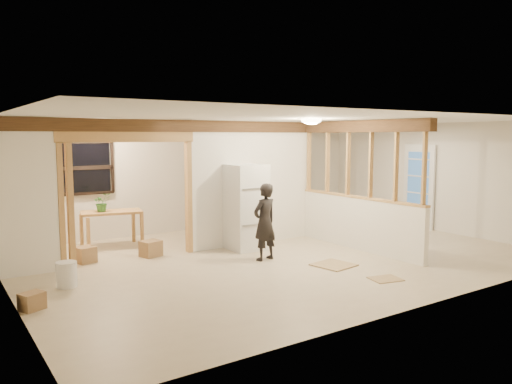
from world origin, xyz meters
TOP-DOWN VIEW (x-y plane):
  - floor at (0.00, 0.00)m, footprint 9.00×6.50m
  - ceiling at (0.00, 0.00)m, footprint 9.00×6.50m
  - wall_back at (0.00, 3.25)m, footprint 9.00×0.01m
  - wall_front at (0.00, -3.25)m, footprint 9.00×0.01m
  - wall_left at (-4.50, 0.00)m, footprint 0.01×6.50m
  - wall_right at (4.50, 0.00)m, footprint 0.01×6.50m
  - partition_left_stub at (-4.05, 1.20)m, footprint 0.90×0.12m
  - partition_center at (0.20, 1.20)m, footprint 2.80×0.12m
  - doorway_frame at (-2.40, 1.20)m, footprint 2.46×0.14m
  - header_beam_back at (-1.00, 1.20)m, footprint 7.00×0.18m
  - header_beam_right at (1.60, -0.40)m, footprint 0.18×3.30m
  - pony_wall at (1.60, -0.40)m, footprint 0.12×3.20m
  - stud_partition at (1.60, -0.40)m, footprint 0.14×3.20m
  - window_back at (-2.60, 3.17)m, footprint 1.12×0.10m
  - french_door at (4.42, 0.40)m, footprint 0.12×0.86m
  - ceiling_dome_main at (0.30, -0.50)m, footprint 0.36×0.36m
  - ceiling_dome_util at (-2.50, 2.30)m, footprint 0.32×0.32m
  - hanging_bulb at (-2.00, 1.60)m, footprint 0.07×0.07m
  - refrigerator at (-0.21, 0.81)m, footprint 0.68×0.66m
  - woman at (-0.41, -0.11)m, footprint 0.55×0.42m
  - work_table at (-2.33, 2.43)m, footprint 1.25×0.80m
  - potted_plant at (-2.51, 2.46)m, footprint 0.39×0.36m
  - shop_vac at (-4.08, 2.75)m, footprint 0.60×0.60m
  - bookshelf at (2.75, 3.04)m, footprint 0.86×0.29m
  - bucket at (-3.73, 0.18)m, footprint 0.39×0.39m
  - box_util_a at (-2.00, 1.27)m, footprint 0.41×0.38m
  - box_util_b at (-3.12, 1.48)m, footprint 0.37×0.37m
  - box_front at (-4.33, -0.57)m, footprint 0.34×0.32m
  - floor_panel_near at (0.34, -1.09)m, footprint 0.69×0.69m
  - floor_panel_far at (0.44, -2.15)m, footprint 0.53×0.46m

SIDE VIEW (x-z plane):
  - floor at x=0.00m, z-range -0.01..0.00m
  - floor_panel_far at x=0.44m, z-range 0.00..0.01m
  - floor_panel_near at x=0.34m, z-range 0.00..0.02m
  - box_front at x=-4.33m, z-range 0.00..0.22m
  - box_util_b at x=-3.12m, z-range 0.00..0.28m
  - box_util_a at x=-2.00m, z-range 0.00..0.29m
  - bucket at x=-3.73m, z-range 0.00..0.38m
  - shop_vac at x=-4.08m, z-range 0.00..0.59m
  - work_table at x=-2.33m, z-range 0.00..0.73m
  - pony_wall at x=1.60m, z-range 0.00..1.00m
  - woman at x=-0.41m, z-range 0.00..1.37m
  - refrigerator at x=-0.21m, z-range 0.00..1.65m
  - bookshelf at x=2.75m, z-range 0.00..1.72m
  - potted_plant at x=-2.51m, z-range 0.73..1.09m
  - french_door at x=4.42m, z-range 0.00..2.00m
  - doorway_frame at x=-2.40m, z-range 0.00..2.20m
  - wall_back at x=0.00m, z-range 0.00..2.50m
  - wall_front at x=0.00m, z-range 0.00..2.50m
  - wall_left at x=-4.50m, z-range 0.00..2.50m
  - wall_right at x=4.50m, z-range 0.00..2.50m
  - partition_left_stub at x=-4.05m, z-range 0.00..2.50m
  - partition_center at x=0.20m, z-range 0.00..2.50m
  - window_back at x=-2.60m, z-range 1.00..2.10m
  - stud_partition at x=1.60m, z-range 1.00..2.32m
  - hanging_bulb at x=-2.00m, z-range 2.15..2.22m
  - header_beam_back at x=-1.00m, z-range 2.27..2.49m
  - header_beam_right at x=1.60m, z-range 2.27..2.49m
  - ceiling_dome_main at x=0.30m, z-range 2.40..2.56m
  - ceiling_dome_util at x=-2.50m, z-range 2.41..2.55m
  - ceiling at x=0.00m, z-range 2.50..2.50m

